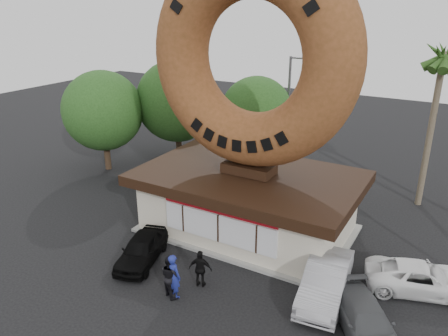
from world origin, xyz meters
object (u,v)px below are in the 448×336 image
car_black (142,249)px  car_white (421,278)px  person_center (171,276)px  car_silver (326,280)px  car_grey (366,322)px  person_right (201,269)px  street_lamp (290,107)px  donut_shop (248,200)px  person_left (173,276)px  giant_donut (251,58)px

car_black → car_white: bearing=2.4°
person_center → car_silver: person_center is taller
person_center → car_grey: person_center is taller
person_right → car_black: (-3.44, 0.22, -0.20)m
car_black → car_silver: car_silver is taller
street_lamp → person_right: 16.02m
person_center → car_grey: 7.77m
donut_shop → street_lamp: street_lamp is taller
person_left → car_black: person_left is taller
person_center → person_right: (0.73, 1.15, -0.08)m
person_left → person_center: (-0.15, 0.01, -0.05)m
street_lamp → person_right: street_lamp is taller
giant_donut → person_right: giant_donut is taller
person_right → car_black: person_right is taller
car_grey → car_white: bearing=36.2°
person_left → person_right: 1.30m
street_lamp → person_center: 17.02m
car_black → car_silver: (8.29, 1.77, 0.12)m
car_black → car_grey: bearing=-15.6°
car_black → car_white: 12.39m
giant_donut → car_white: size_ratio=2.31×
person_center → donut_shop: bearing=-68.5°
car_grey → person_center: bearing=158.3°
donut_shop → street_lamp: 10.54m
donut_shop → giant_donut: 7.28m
donut_shop → person_center: size_ratio=5.94×
giant_donut → person_center: bearing=-91.9°
street_lamp → car_black: bearing=-94.0°
person_center → car_silver: size_ratio=0.40×
person_left → car_silver: 6.28m
giant_donut → car_grey: bearing=-33.6°
giant_donut → car_black: size_ratio=2.72×
person_left → car_black: size_ratio=0.52×
person_right → car_silver: (4.85, 1.99, -0.08)m
person_center → car_black: size_ratio=0.49×
giant_donut → car_white: bearing=-6.8°
donut_shop → person_center: 6.61m
car_silver → street_lamp: bearing=111.5°
donut_shop → person_left: bearing=-90.6°
street_lamp → car_silver: street_lamp is taller
giant_donut → car_black: bearing=-119.4°
donut_shop → person_left: size_ratio=5.61×
car_grey → car_white: 4.09m
person_right → car_silver: 5.24m
car_silver → car_grey: 2.49m
car_black → car_white: size_ratio=0.85×
giant_donut → person_center: giant_donut is taller
car_black → car_white: (11.68, 4.16, -0.02)m
car_grey → person_right: bearing=150.2°
car_grey → car_silver: bearing=109.7°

